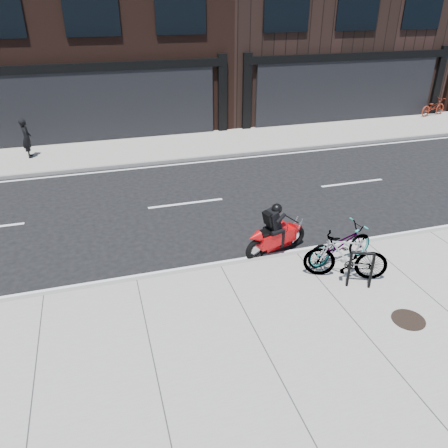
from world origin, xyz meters
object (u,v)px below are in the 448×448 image
object	(u,v)px
bike_rack	(361,267)
bicycle_front	(340,244)
pedestrian	(27,138)
bicycle_rear	(346,256)
bicycle_far	(433,107)
manhole_cover	(408,320)
motorcycle	(279,232)

from	to	relation	value
bike_rack	bicycle_front	bearing A→B (deg)	84.44
bike_rack	pedestrian	xyz separation A→B (m)	(-7.80, 11.54, 0.24)
bicycle_rear	bicycle_far	distance (m)	17.50
bicycle_far	bicycle_front	bearing A→B (deg)	120.32
bicycle_far	pedestrian	bearing A→B (deg)	80.15
bicycle_far	manhole_cover	bearing A→B (deg)	126.17
bicycle_rear	motorcycle	xyz separation A→B (m)	(-0.91, 1.66, -0.12)
bicycle_front	pedestrian	distance (m)	13.12
bicycle_far	motorcycle	bearing A→B (deg)	115.19
bicycle_rear	bicycle_far	world-z (taller)	bicycle_rear
bicycle_rear	motorcycle	distance (m)	1.90
bicycle_rear	bicycle_far	bearing A→B (deg)	159.10
bicycle_front	bicycle_rear	world-z (taller)	bicycle_rear
bike_rack	bicycle_front	size ratio (longest dim) A/B	0.49
bicycle_far	manhole_cover	distance (m)	18.43
pedestrian	bicycle_rear	bearing A→B (deg)	-158.02
bicycle_front	bicycle_rear	size ratio (longest dim) A/B	0.97
bicycle_rear	bicycle_front	bearing A→B (deg)	-175.04
pedestrian	bicycle_front	bearing A→B (deg)	-155.64
manhole_cover	motorcycle	bearing A→B (deg)	112.37
manhole_cover	bike_rack	bearing A→B (deg)	105.37
motorcycle	bicycle_far	size ratio (longest dim) A/B	1.07
bicycle_front	bicycle_far	distance (m)	16.90
pedestrian	bicycle_far	world-z (taller)	pedestrian
bicycle_front	pedestrian	xyz separation A→B (m)	(-7.90, 10.48, 0.29)
bike_rack	motorcycle	world-z (taller)	motorcycle
bike_rack	manhole_cover	bearing A→B (deg)	-74.63
bike_rack	pedestrian	world-z (taller)	pedestrian
bicycle_front	bicycle_far	size ratio (longest dim) A/B	1.06
bicycle_front	manhole_cover	xyz separation A→B (m)	(0.25, -2.35, -0.47)
bicycle_rear	manhole_cover	distance (m)	1.87
bicycle_rear	pedestrian	world-z (taller)	pedestrian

